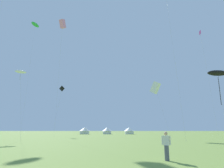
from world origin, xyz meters
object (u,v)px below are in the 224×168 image
kite_black_diamond (62,90)px  kite_white_box (156,88)px  kite_white_parafoil (21,72)px  festival_tent_right (108,130)px  festival_tent_center (130,130)px  person_spectator (167,146)px  festival_tent_left (85,130)px  kite_magenta_diamond (202,38)px  kite_pink_box (63,24)px  kite_black_parafoil (218,73)px  kite_green_parafoil (36,25)px

kite_black_diamond → kite_white_box: 30.43m
kite_white_parafoil → festival_tent_right: size_ratio=3.63×
kite_white_box → festival_tent_center: (-2.39, 37.95, -8.77)m
person_spectator → festival_tent_right: festival_tent_right is taller
festival_tent_left → festival_tent_center: festival_tent_left is taller
person_spectator → kite_black_diamond: bearing=111.6°
kite_black_diamond → festival_tent_right: kite_black_diamond is taller
kite_white_parafoil → kite_magenta_diamond: bearing=17.2°
kite_white_parafoil → kite_black_diamond: (3.78, 19.27, 0.03)m
kite_white_parafoil → kite_pink_box: (6.38, 6.17, 14.16)m
kite_white_parafoil → kite_black_parafoil: (33.78, -12.22, -3.69)m
kite_magenta_diamond → kite_green_parafoil: bearing=-179.2°
kite_green_parafoil → festival_tent_left: 40.78m
kite_white_box → festival_tent_left: size_ratio=2.89×
kite_white_parafoil → kite_black_parafoil: 36.11m
kite_green_parafoil → festival_tent_left: (11.63, 25.56, -29.58)m
kite_pink_box → person_spectator: kite_pink_box is taller
festival_tent_left → kite_white_box: bearing=-63.2°
kite_magenta_diamond → person_spectator: bearing=-118.4°
kite_black_diamond → person_spectator: bearing=-68.4°
kite_white_box → festival_tent_right: (-10.70, 37.95, -8.79)m
kite_pink_box → person_spectator: (15.72, -33.22, -26.65)m
kite_magenta_diamond → festival_tent_right: bearing=137.6°
festival_tent_left → festival_tent_center: (16.80, 0.00, -0.04)m
kite_white_box → festival_tent_center: size_ratio=2.98×
festival_tent_left → festival_tent_right: bearing=0.0°
kite_white_parafoil → kite_magenta_diamond: kite_magenta_diamond is taller
kite_black_parafoil → festival_tent_left: size_ratio=2.56×
kite_magenta_diamond → kite_black_diamond: bearing=172.1°
kite_magenta_diamond → kite_black_diamond: size_ratio=2.05×
kite_white_parafoil → kite_black_parafoil: size_ratio=1.36×
kite_black_diamond → kite_white_box: bearing=-38.1°
festival_tent_right → person_spectator: bearing=-85.5°
kite_white_box → kite_magenta_diamond: bearing=38.3°
kite_black_diamond → kite_green_parafoil: 19.99m
festival_tent_left → festival_tent_center: bearing=0.0°
kite_white_box → kite_pink_box: (-21.21, 5.58, 17.34)m
kite_magenta_diamond → person_spectator: kite_magenta_diamond is taller
kite_white_box → kite_green_parafoil: size_ratio=0.36×
kite_black_parafoil → kite_green_parafoil: 49.61m
kite_white_box → kite_black_diamond: bearing=141.9°
kite_black_diamond → kite_magenta_diamond: bearing=-7.9°
festival_tent_center → kite_magenta_diamond: bearing=-52.8°
kite_magenta_diamond → festival_tent_right: 45.08m
kite_magenta_diamond → kite_black_parafoil: size_ratio=2.93×
kite_black_diamond → person_spectator: (18.32, -46.32, -12.52)m
kite_magenta_diamond → kite_green_parafoil: (-47.35, -0.66, 3.74)m
kite_white_parafoil → kite_green_parafoil: kite_green_parafoil is taller
person_spectator → festival_tent_center: bearing=87.3°
kite_white_parafoil → kite_black_diamond: size_ratio=0.95×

